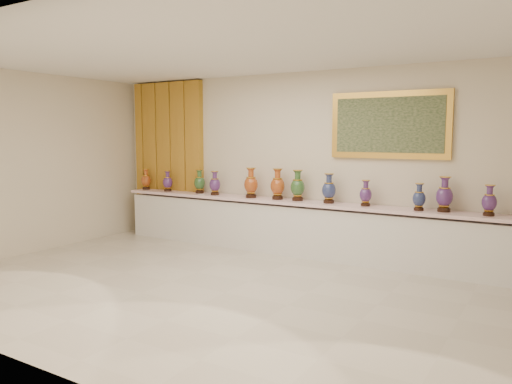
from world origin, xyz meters
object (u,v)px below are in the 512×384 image
Objects in this scene: vase_0 at (146,180)px; vase_2 at (200,183)px; counter at (305,229)px; vase_1 at (168,182)px.

vase_2 reaches higher than vase_0.
vase_0 is 0.93× the size of vase_2.
counter is 16.53× the size of vase_2.
vase_2 reaches higher than vase_1.
vase_0 reaches higher than counter.
vase_1 is at bearing -178.96° from counter.
vase_1 is (0.58, -0.02, -0.01)m from vase_0.
counter is 17.73× the size of vase_0.
vase_2 is (1.29, 0.05, 0.01)m from vase_0.
vase_0 is (-3.45, -0.04, 0.65)m from counter.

